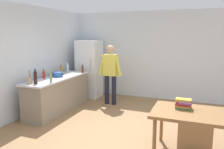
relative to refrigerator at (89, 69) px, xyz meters
The scene contains 16 objects.
ground_plane 3.19m from the refrigerator, 51.63° to the right, with size 14.00×14.00×0.00m, color #936D47.
wall_back 2.04m from the refrigerator, 17.53° to the left, with size 6.40×0.12×2.70m, color silver.
wall_left 2.35m from the refrigerator, 107.65° to the right, with size 0.12×5.60×2.70m, color silver.
kitchen_counter 1.66m from the refrigerator, 93.58° to the right, with size 0.64×2.20×0.90m.
refrigerator is the anchor object (origin of this frame).
person 1.10m from the refrigerator, 30.23° to the right, with size 0.70×0.22×1.70m.
dining_table 4.27m from the refrigerator, 39.29° to the right, with size 1.40×0.90×0.75m.
cooking_pot 1.55m from the refrigerator, 95.33° to the right, with size 0.40×0.28×0.12m.
utensil_jar 2.51m from the refrigerator, 95.00° to the right, with size 0.11×0.11×0.32m.
bottle_beer_brown 0.74m from the refrigerator, 78.26° to the right, with size 0.06×0.06×0.26m.
bottle_water_clear 0.87m from the refrigerator, 110.30° to the right, with size 0.07×0.07×0.30m.
bottle_wine_dark 2.47m from the refrigerator, 91.75° to the right, with size 0.08×0.08×0.34m.
bottle_oil_amber 1.16m from the refrigerator, 106.26° to the right, with size 0.06×0.06×0.28m.
bottle_vinegar_tall 2.20m from the refrigerator, 86.64° to the right, with size 0.06×0.06×0.32m.
bottle_sauce_red 1.89m from the refrigerator, 100.01° to the right, with size 0.06×0.06×0.24m.
book_stack 4.03m from the refrigerator, 39.87° to the right, with size 0.27×0.20×0.17m.
Camera 1 is at (1.40, -4.05, 1.98)m, focal length 36.39 mm.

